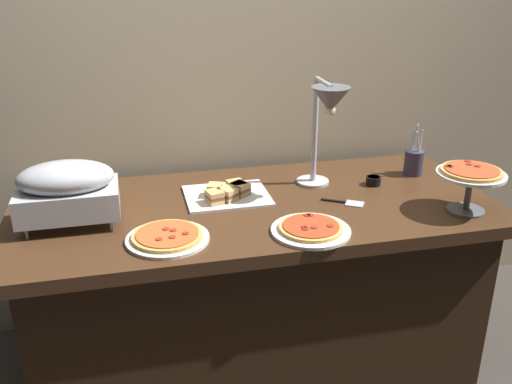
{
  "coord_description": "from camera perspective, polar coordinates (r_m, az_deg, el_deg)",
  "views": [
    {
      "loc": [
        -0.47,
        -2.01,
        1.66
      ],
      "look_at": [
        0.0,
        0.0,
        0.81
      ],
      "focal_mm": 39.91,
      "sensor_mm": 36.0,
      "label": 1
    }
  ],
  "objects": [
    {
      "name": "ground_plane",
      "position": [
        2.65,
        -0.08,
        -16.42
      ],
      "size": [
        8.0,
        8.0,
        0.0
      ],
      "primitive_type": "plane",
      "color": "#38332D"
    },
    {
      "name": "back_wall",
      "position": [
        2.59,
        -2.7,
        12.15
      ],
      "size": [
        4.4,
        0.04,
        2.4
      ],
      "primitive_type": "cube",
      "color": "#C6B593",
      "rests_on": "ground_plane"
    },
    {
      "name": "utensil_holder",
      "position": [
        2.64,
        15.53,
        2.96
      ],
      "size": [
        0.08,
        0.08,
        0.23
      ],
      "color": "#383347",
      "rests_on": "buffet_table"
    },
    {
      "name": "chafing_dish",
      "position": [
        2.14,
        -18.42,
        0.27
      ],
      "size": [
        0.36,
        0.23,
        0.24
      ],
      "color": "#B7BABF",
      "rests_on": "buffet_table"
    },
    {
      "name": "pizza_plate_raised_stand",
      "position": [
        2.28,
        20.72,
        1.43
      ],
      "size": [
        0.26,
        0.26,
        0.18
      ],
      "color": "#595B60",
      "rests_on": "buffet_table"
    },
    {
      "name": "heat_lamp",
      "position": [
        2.24,
        7.16,
        8.12
      ],
      "size": [
        0.15,
        0.31,
        0.46
      ],
      "color": "#B7BABF",
      "rests_on": "buffet_table"
    },
    {
      "name": "sauce_cup_near",
      "position": [
        2.48,
        11.69,
        1.15
      ],
      "size": [
        0.06,
        0.06,
        0.04
      ],
      "color": "black",
      "rests_on": "buffet_table"
    },
    {
      "name": "serving_spatula",
      "position": [
        2.28,
        8.85,
        -1.03
      ],
      "size": [
        0.16,
        0.12,
        0.01
      ],
      "color": "#B7BABF",
      "rests_on": "buffet_table"
    },
    {
      "name": "pizza_plate_center",
      "position": [
        2.03,
        5.51,
        -3.73
      ],
      "size": [
        0.28,
        0.28,
        0.03
      ],
      "color": "white",
      "rests_on": "buffet_table"
    },
    {
      "name": "pizza_plate_front",
      "position": [
        1.98,
        -8.86,
        -4.5
      ],
      "size": [
        0.29,
        0.29,
        0.03
      ],
      "color": "white",
      "rests_on": "buffet_table"
    },
    {
      "name": "buffet_table",
      "position": [
        2.43,
        -0.09,
        -9.32
      ],
      "size": [
        1.9,
        0.84,
        0.76
      ],
      "color": "#422816",
      "rests_on": "ground_plane"
    },
    {
      "name": "sandwich_platter",
      "position": [
        2.3,
        -2.89,
        -0.14
      ],
      "size": [
        0.34,
        0.28,
        0.06
      ],
      "color": "white",
      "rests_on": "buffet_table"
    }
  ]
}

